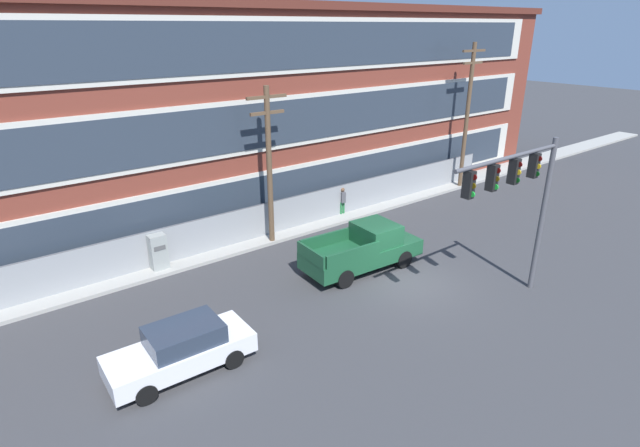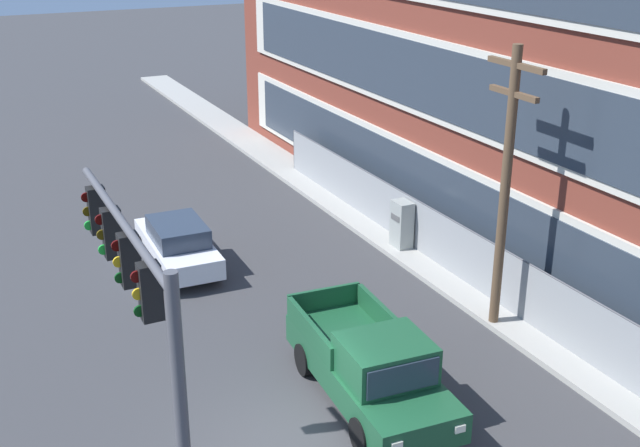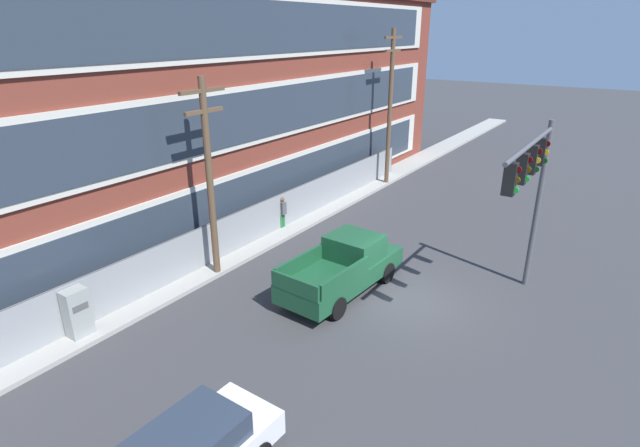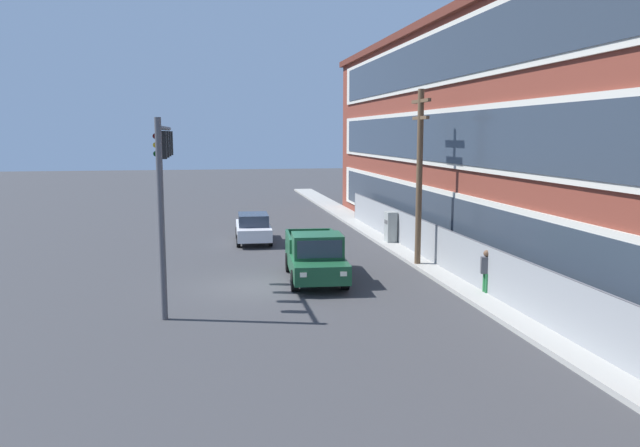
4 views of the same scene
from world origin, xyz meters
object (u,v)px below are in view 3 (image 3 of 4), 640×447
utility_pole_near_corner (209,173)px  electrical_cabinet (77,315)px  pedestrian_near_cabinet (282,211)px  pickup_truck_dark_green (344,267)px  utility_pole_midblock (390,104)px  traffic_signal_mast (532,178)px

utility_pole_near_corner → electrical_cabinet: (-5.56, 0.44, -3.33)m
electrical_cabinet → pedestrian_near_cabinet: (10.76, 0.31, 0.10)m
utility_pole_near_corner → pedestrian_near_cabinet: (5.20, 0.75, -3.22)m
pickup_truck_dark_green → utility_pole_midblock: (13.08, 4.82, 4.05)m
electrical_cabinet → pedestrian_near_cabinet: 10.76m
pickup_truck_dark_green → electrical_cabinet: 9.01m
traffic_signal_mast → pedestrian_near_cabinet: size_ratio=3.71×
traffic_signal_mast → utility_pole_near_corner: (-4.02, 10.37, -0.49)m
pickup_truck_dark_green → utility_pole_midblock: size_ratio=0.61×
pedestrian_near_cabinet → utility_pole_midblock: bearing=-4.5°
utility_pole_midblock → pedestrian_near_cabinet: size_ratio=5.43×
pickup_truck_dark_green → utility_pole_midblock: 14.52m
electrical_cabinet → pedestrian_near_cabinet: bearing=1.7°
traffic_signal_mast → utility_pole_midblock: utility_pole_midblock is taller
utility_pole_midblock → electrical_cabinet: bearing=178.8°
pickup_truck_dark_green → utility_pole_midblock: bearing=20.2°
utility_pole_midblock → pedestrian_near_cabinet: bearing=175.5°
traffic_signal_mast → pickup_truck_dark_green: size_ratio=1.11×
utility_pole_near_corner → pedestrian_near_cabinet: size_ratio=4.52×
electrical_cabinet → traffic_signal_mast: bearing=-48.5°
electrical_cabinet → pickup_truck_dark_green: bearing=-35.8°
pickup_truck_dark_green → pedestrian_near_cabinet: (3.45, 5.57, 0.03)m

